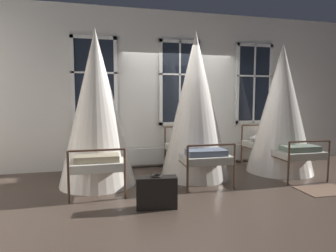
% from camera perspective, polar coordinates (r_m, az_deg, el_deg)
% --- Properties ---
extents(ground, '(20.87, 20.87, 0.00)m').
position_cam_1_polar(ground, '(5.70, 5.08, -9.97)').
color(ground, '#4C3D33').
extents(back_wall_with_windows, '(9.18, 0.10, 3.42)m').
position_cam_1_polar(back_wall_with_windows, '(6.56, 2.04, 7.15)').
color(back_wall_with_windows, silver).
rests_on(back_wall_with_windows, ground).
extents(window_bank, '(4.59, 0.10, 2.72)m').
position_cam_1_polar(window_bank, '(6.46, 2.31, 1.80)').
color(window_bank, black).
rests_on(window_bank, ground).
extents(cot_first, '(1.33, 1.84, 2.71)m').
position_cam_1_polar(cot_first, '(5.19, -13.91, 3.09)').
color(cot_first, '#4C3323').
rests_on(cot_first, ground).
extents(cot_second, '(1.33, 1.85, 2.77)m').
position_cam_1_polar(cot_second, '(5.54, 5.41, 3.64)').
color(cot_second, '#4C3323').
rests_on(cot_second, ground).
extents(cot_third, '(1.33, 1.85, 2.64)m').
position_cam_1_polar(cot_third, '(6.36, 21.41, 2.93)').
color(cot_third, '#4C3323').
rests_on(cot_third, ground).
extents(rug_third, '(0.81, 0.58, 0.01)m').
position_cam_1_polar(rug_third, '(5.52, 28.49, -11.08)').
color(rug_third, brown).
rests_on(rug_third, ground).
extents(suitcase_dark, '(0.58, 0.28, 0.47)m').
position_cam_1_polar(suitcase_dark, '(4.09, -2.27, -12.94)').
color(suitcase_dark, black).
rests_on(suitcase_dark, ground).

